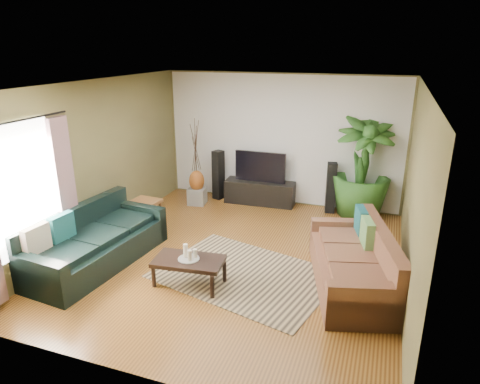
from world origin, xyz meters
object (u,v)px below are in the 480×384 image
at_px(tv_stand, 260,192).
at_px(vase, 197,181).
at_px(television, 260,167).
at_px(sofa_left, 96,238).
at_px(pedestal, 197,196).
at_px(side_table, 145,215).
at_px(potted_plant, 362,168).
at_px(speaker_left, 218,175).
at_px(speaker_right, 331,188).
at_px(coffee_table, 189,272).
at_px(sofa_right, 352,259).

height_order(tv_stand, vase, vase).
xyz_separation_m(tv_stand, television, (0.00, 0.00, 0.56)).
bearing_deg(television, sofa_left, -115.42).
height_order(pedestal, side_table, side_table).
xyz_separation_m(tv_stand, potted_plant, (2.04, 0.00, 0.74)).
distance_m(sofa_left, speaker_left, 3.44).
distance_m(television, side_table, 2.59).
bearing_deg(speaker_right, potted_plant, -12.18).
bearing_deg(tv_stand, coffee_table, -92.52).
relative_size(television, vase, 2.40).
relative_size(sofa_left, speaker_right, 2.27).
xyz_separation_m(speaker_right, side_table, (-3.09, -1.96, -0.25)).
relative_size(sofa_right, side_table, 3.95).
bearing_deg(side_table, vase, 76.19).
distance_m(coffee_table, television, 3.51).
distance_m(coffee_table, vase, 3.26).
distance_m(speaker_left, side_table, 2.08).
relative_size(speaker_right, vase, 2.28).
distance_m(television, potted_plant, 2.05).
bearing_deg(sofa_right, television, -157.35).
relative_size(potted_plant, side_table, 3.71).
xyz_separation_m(sofa_left, vase, (0.36, 2.90, 0.09)).
relative_size(coffee_table, vase, 2.16).
relative_size(sofa_right, speaker_left, 1.96).
distance_m(television, speaker_right, 1.51).
height_order(sofa_left, coffee_table, sofa_left).
height_order(speaker_right, potted_plant, potted_plant).
bearing_deg(tv_stand, sofa_left, -118.25).
bearing_deg(potted_plant, speaker_right, 180.00).
relative_size(speaker_right, pedestal, 2.92).
height_order(tv_stand, speaker_right, speaker_right).
bearing_deg(sofa_left, potted_plant, -41.97).
height_order(coffee_table, vase, vase).
bearing_deg(television, speaker_right, 0.00).
relative_size(tv_stand, potted_plant, 0.75).
bearing_deg(side_table, sofa_right, -11.67).
xyz_separation_m(speaker_left, side_table, (-0.66, -1.96, -0.27)).
bearing_deg(tv_stand, vase, -161.99).
xyz_separation_m(tv_stand, pedestal, (-1.25, -0.47, -0.07)).
bearing_deg(tv_stand, speaker_right, -2.83).
bearing_deg(sofa_left, speaker_left, -5.70).
distance_m(coffee_table, speaker_right, 3.77).
relative_size(pedestal, side_table, 0.66).
bearing_deg(speaker_right, side_table, -159.89).
relative_size(speaker_left, pedestal, 3.05).
bearing_deg(sofa_left, sofa_right, -75.17).
distance_m(sofa_right, vase, 4.10).
xyz_separation_m(sofa_left, pedestal, (0.36, 2.90, -0.25)).
xyz_separation_m(pedestal, vase, (0.00, 0.00, 0.34)).
distance_m(tv_stand, vase, 1.36).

